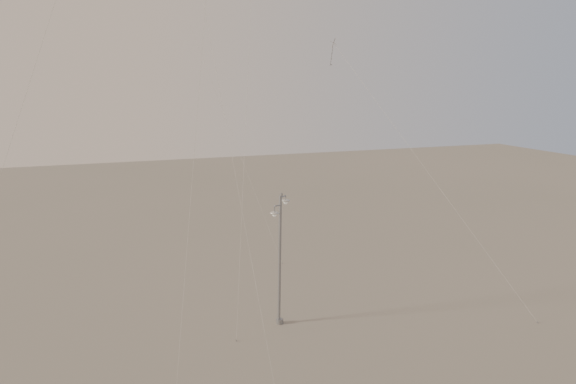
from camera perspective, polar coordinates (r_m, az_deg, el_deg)
name	(u,v)px	position (r m, az deg, el deg)	size (l,w,h in m)	color
ground	(316,373)	(30.23, 2.90, -17.89)	(160.00, 160.00, 0.00)	gray
street_lamp	(280,255)	(33.91, -0.84, -6.47)	(1.44, 1.11, 8.19)	gray
kite_3	(203,37)	(24.95, -8.60, 15.28)	(3.44, 3.55, 22.96)	maroon
kite_4	(372,98)	(42.44, 8.58, 9.44)	(7.07, 16.29, 17.87)	#2F2B27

